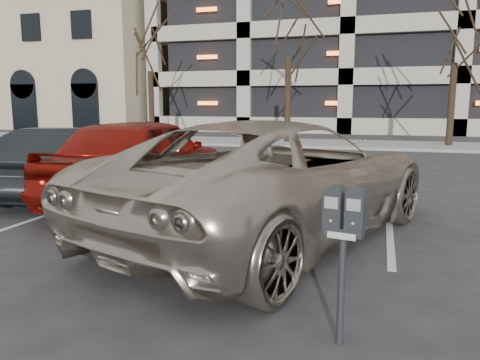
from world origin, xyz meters
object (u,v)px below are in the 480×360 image
object	(u,v)px
car_red	(143,159)
car_dark	(73,162)
suv_silver	(277,179)
tree_b	(289,0)
tree_c	(458,8)
parking_meter	(343,227)
tree_a	(149,27)

from	to	relation	value
car_red	car_dark	world-z (taller)	car_red
suv_silver	tree_b	bearing A→B (deg)	-59.97
car_dark	car_red	bearing A→B (deg)	166.59
car_dark	tree_c	bearing A→B (deg)	-131.81
suv_silver	tree_c	bearing A→B (deg)	-85.82
car_dark	parking_meter	bearing A→B (deg)	133.14
parking_meter	car_red	size ratio (longest dim) A/B	0.25
tree_b	car_red	xyz separation A→B (m)	(-0.16, -13.61, -5.62)
tree_c	car_dark	world-z (taller)	tree_c
tree_a	car_red	size ratio (longest dim) A/B	1.57
tree_c	car_red	bearing A→B (deg)	-117.75
tree_c	parking_meter	world-z (taller)	tree_c
tree_b	tree_c	distance (m)	7.04
parking_meter	tree_a	bearing A→B (deg)	132.96
car_red	car_dark	distance (m)	1.72
tree_c	car_dark	size ratio (longest dim) A/B	1.85
tree_a	car_red	bearing A→B (deg)	-63.33
tree_b	tree_c	bearing A→B (deg)	0.00
tree_b	suv_silver	world-z (taller)	tree_b
tree_a	parking_meter	size ratio (longest dim) A/B	6.19
parking_meter	suv_silver	xyz separation A→B (m)	(-1.15, 2.88, -0.12)
parking_meter	car_red	distance (m)	6.10
tree_b	tree_c	size ratio (longest dim) A/B	1.13
tree_c	car_dark	xyz separation A→B (m)	(-8.88, -13.46, -5.00)
car_dark	tree_a	bearing A→B (deg)	-77.58
suv_silver	car_dark	size ratio (longest dim) A/B	1.54
tree_c	suv_silver	size ratio (longest dim) A/B	1.20
tree_a	car_dark	bearing A→B (deg)	-69.16
tree_c	parking_meter	xyz separation A→B (m)	(-3.04, -18.10, -4.75)
tree_b	suv_silver	distance (m)	16.47
tree_a	car_red	distance (m)	15.96
tree_b	car_red	bearing A→B (deg)	-90.69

